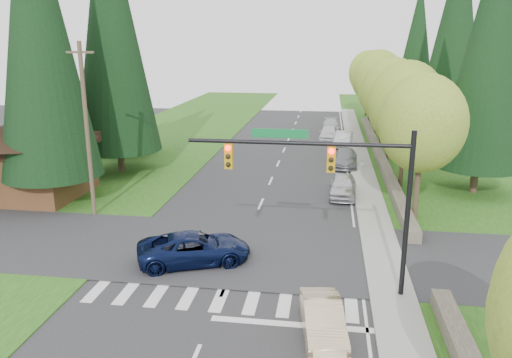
% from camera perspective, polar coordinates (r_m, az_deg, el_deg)
% --- Properties ---
extents(ground, '(120.00, 120.00, 0.00)m').
position_cam_1_polar(ground, '(17.91, -6.48, -18.47)').
color(ground, '#28282B').
rests_on(ground, ground).
extents(grass_east, '(14.00, 110.00, 0.06)m').
position_cam_1_polar(grass_east, '(36.85, 22.02, -1.35)').
color(grass_east, '#1B4E14').
rests_on(grass_east, ground).
extents(grass_west, '(14.00, 110.00, 0.06)m').
position_cam_1_polar(grass_west, '(39.58, -17.52, 0.18)').
color(grass_west, '#1B4E14').
rests_on(grass_west, ground).
extents(cross_street, '(120.00, 8.00, 0.10)m').
position_cam_1_polar(cross_street, '(24.78, -1.80, -8.27)').
color(cross_street, '#28282B').
rests_on(cross_street, ground).
extents(sidewalk_east, '(1.80, 80.00, 0.13)m').
position_cam_1_polar(sidewalk_east, '(37.77, 12.33, -0.11)').
color(sidewalk_east, gray).
rests_on(sidewalk_east, ground).
extents(curb_east, '(0.20, 80.00, 0.13)m').
position_cam_1_polar(curb_east, '(37.71, 11.04, -0.06)').
color(curb_east, gray).
rests_on(curb_east, ground).
extents(stone_wall_north, '(0.70, 40.00, 0.70)m').
position_cam_1_polar(stone_wall_north, '(45.59, 13.84, 2.82)').
color(stone_wall_north, '#4C4438').
rests_on(stone_wall_north, ground).
extents(traffic_signal, '(8.70, 0.37, 6.80)m').
position_cam_1_polar(traffic_signal, '(19.48, 9.01, 0.44)').
color(traffic_signal, black).
rests_on(traffic_signal, ground).
extents(brown_building, '(8.40, 8.40, 5.40)m').
position_cam_1_polar(brown_building, '(35.61, -24.26, 3.03)').
color(brown_building, '#4C2D19').
rests_on(brown_building, ground).
extents(utility_pole, '(1.60, 0.24, 10.00)m').
position_cam_1_polar(utility_pole, '(29.99, -18.76, 5.37)').
color(utility_pole, '#473828').
rests_on(utility_pole, ground).
extents(decid_tree_0, '(4.80, 4.80, 8.37)m').
position_cam_1_polar(decid_tree_0, '(29.13, 18.50, 6.03)').
color(decid_tree_0, '#38281C').
rests_on(decid_tree_0, ground).
extents(decid_tree_1, '(5.20, 5.20, 8.80)m').
position_cam_1_polar(decid_tree_1, '(35.97, 16.81, 8.15)').
color(decid_tree_1, '#38281C').
rests_on(decid_tree_1, ground).
extents(decid_tree_2, '(5.00, 5.00, 8.82)m').
position_cam_1_polar(decid_tree_2, '(42.83, 15.24, 9.51)').
color(decid_tree_2, '#38281C').
rests_on(decid_tree_2, ground).
extents(decid_tree_3, '(5.00, 5.00, 8.55)m').
position_cam_1_polar(decid_tree_3, '(49.79, 14.41, 10.02)').
color(decid_tree_3, '#38281C').
rests_on(decid_tree_3, ground).
extents(decid_tree_4, '(5.40, 5.40, 9.18)m').
position_cam_1_polar(decid_tree_4, '(56.71, 13.83, 11.07)').
color(decid_tree_4, '#38281C').
rests_on(decid_tree_4, ground).
extents(decid_tree_5, '(4.80, 4.80, 8.30)m').
position_cam_1_polar(decid_tree_5, '(63.69, 13.05, 11.07)').
color(decid_tree_5, '#38281C').
rests_on(decid_tree_5, ground).
extents(decid_tree_6, '(5.20, 5.20, 8.86)m').
position_cam_1_polar(decid_tree_6, '(70.64, 12.71, 11.76)').
color(decid_tree_6, '#38281C').
rests_on(decid_tree_6, ground).
extents(conifer_w_a, '(6.12, 6.12, 19.80)m').
position_cam_1_polar(conifer_w_a, '(33.06, -23.67, 15.65)').
color(conifer_w_a, '#38281C').
rests_on(conifer_w_a, ground).
extents(conifer_w_b, '(5.44, 5.44, 17.80)m').
position_cam_1_polar(conifer_w_b, '(38.02, -24.27, 13.88)').
color(conifer_w_b, '#38281C').
rests_on(conifer_w_b, ground).
extents(conifer_w_c, '(6.46, 6.46, 20.80)m').
position_cam_1_polar(conifer_w_c, '(39.73, -16.25, 16.78)').
color(conifer_w_c, '#38281C').
rests_on(conifer_w_c, ground).
extents(conifer_w_e, '(5.78, 5.78, 18.80)m').
position_cam_1_polar(conifer_w_e, '(46.01, -15.37, 15.33)').
color(conifer_w_e, '#38281C').
rests_on(conifer_w_e, ground).
extents(conifer_e_a, '(5.44, 5.44, 17.80)m').
position_cam_1_polar(conifer_e_a, '(35.75, 25.23, 13.76)').
color(conifer_e_a, '#38281C').
rests_on(conifer_e_a, ground).
extents(conifer_e_b, '(6.12, 6.12, 19.80)m').
position_cam_1_polar(conifer_e_b, '(49.57, 21.86, 15.35)').
color(conifer_e_b, '#38281C').
rests_on(conifer_e_b, ground).
extents(conifer_e_c, '(5.10, 5.10, 16.80)m').
position_cam_1_polar(conifer_e_c, '(63.13, 17.90, 14.12)').
color(conifer_e_c, '#38281C').
rests_on(conifer_e_c, ground).
extents(sedan_champagne, '(1.86, 4.01, 1.27)m').
position_cam_1_polar(sedan_champagne, '(18.13, 7.64, -15.68)').
color(sedan_champagne, beige).
rests_on(sedan_champagne, ground).
extents(suv_navy, '(5.71, 4.12, 1.44)m').
position_cam_1_polar(suv_navy, '(23.48, -7.07, -7.87)').
color(suv_navy, '#0B1439').
rests_on(suv_navy, ground).
extents(parked_car_a, '(1.90, 4.35, 1.46)m').
position_cam_1_polar(parked_car_a, '(33.51, 9.91, -0.79)').
color(parked_car_a, silver).
rests_on(parked_car_a, ground).
extents(parked_car_b, '(2.06, 4.73, 1.35)m').
position_cam_1_polar(parked_car_b, '(41.84, 10.21, 2.37)').
color(parked_car_b, gray).
rests_on(parked_car_b, ground).
extents(parked_car_c, '(2.04, 4.51, 1.44)m').
position_cam_1_polar(parked_car_c, '(49.64, 9.96, 4.48)').
color(parked_car_c, silver).
rests_on(parked_car_c, ground).
extents(parked_car_d, '(2.11, 4.76, 1.59)m').
position_cam_1_polar(parked_car_d, '(52.32, 8.35, 5.19)').
color(parked_car_d, silver).
rests_on(parked_car_d, ground).
extents(parked_car_e, '(1.93, 4.66, 1.35)m').
position_cam_1_polar(parked_car_e, '(58.08, 8.57, 6.07)').
color(parked_car_e, '#B5B5BB').
rests_on(parked_car_e, ground).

